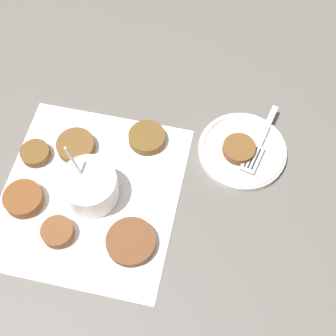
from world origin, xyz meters
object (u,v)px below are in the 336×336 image
(fork, at_px, (258,145))
(sauce_bowl, at_px, (90,187))
(fritter_on_plate, at_px, (239,148))
(serving_plate, at_px, (242,150))

(fork, bearing_deg, sauce_bowl, 117.46)
(fritter_on_plate, xyz_separation_m, fork, (0.02, -0.04, -0.01))
(sauce_bowl, bearing_deg, fritter_on_plate, -62.36)
(fritter_on_plate, height_order, fork, fritter_on_plate)
(serving_plate, bearing_deg, fork, -70.19)
(fritter_on_plate, bearing_deg, serving_plate, -46.42)
(sauce_bowl, height_order, fritter_on_plate, sauce_bowl)
(sauce_bowl, bearing_deg, serving_plate, -61.79)
(fritter_on_plate, bearing_deg, fork, -63.85)
(sauce_bowl, bearing_deg, fork, -62.54)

